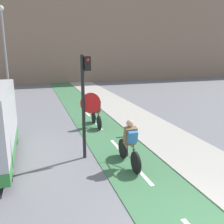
# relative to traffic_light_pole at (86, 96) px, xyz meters

# --- Properties ---
(building_row_background) EXTENTS (60.00, 5.20, 11.09)m
(building_row_background) POSITION_rel_traffic_light_pole_xyz_m (1.26, 22.00, 3.46)
(building_row_background) COLOR #89705B
(building_row_background) RESTS_ON ground_plane
(traffic_light_pole) EXTENTS (0.67, 0.25, 3.39)m
(traffic_light_pole) POSITION_rel_traffic_light_pole_xyz_m (0.00, 0.00, 0.00)
(traffic_light_pole) COLOR black
(traffic_light_pole) RESTS_ON ground_plane
(street_lamp_far) EXTENTS (0.36, 0.36, 6.34)m
(street_lamp_far) POSITION_rel_traffic_light_pole_xyz_m (-3.17, 11.11, 1.82)
(street_lamp_far) COLOR gray
(street_lamp_far) RESTS_ON ground_plane
(cyclist_near) EXTENTS (0.46, 1.78, 1.49)m
(cyclist_near) POSITION_rel_traffic_light_pole_xyz_m (1.12, -1.04, -1.38)
(cyclist_near) COLOR black
(cyclist_near) RESTS_ON ground_plane
(cyclist_far) EXTENTS (0.46, 1.72, 1.47)m
(cyclist_far) POSITION_rel_traffic_light_pole_xyz_m (1.17, 3.28, -1.43)
(cyclist_far) COLOR black
(cyclist_far) RESTS_ON ground_plane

